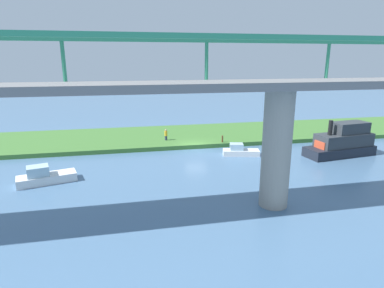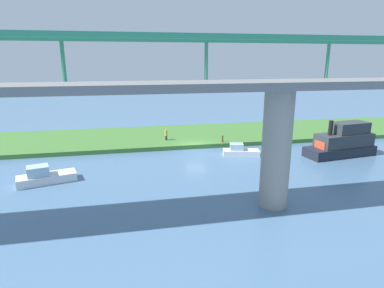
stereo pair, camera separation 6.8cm
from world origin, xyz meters
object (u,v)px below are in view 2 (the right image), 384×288
at_px(bridge_pylon, 276,149).
at_px(pontoon_yellow, 45,177).
at_px(motorboat_white, 240,151).
at_px(motorboat_red, 342,142).
at_px(mooring_post, 222,139).
at_px(person_on_bank, 166,135).

height_order(bridge_pylon, pontoon_yellow, bridge_pylon).
xyz_separation_m(bridge_pylon, motorboat_white, (-1.95, -12.36, -3.75)).
bearing_deg(motorboat_red, pontoon_yellow, 3.95).
height_order(mooring_post, motorboat_white, same).
bearing_deg(pontoon_yellow, mooring_post, -155.39).
bearing_deg(bridge_pylon, pontoon_yellow, -24.84).
bearing_deg(mooring_post, motorboat_white, 101.00).
bearing_deg(motorboat_red, bridge_pylon, 37.99).
bearing_deg(mooring_post, motorboat_red, 151.55).
xyz_separation_m(motorboat_red, motorboat_white, (10.93, -2.29, -1.02)).
xyz_separation_m(person_on_bank, mooring_post, (-6.58, 2.43, -0.29)).
height_order(motorboat_red, motorboat_white, motorboat_red).
xyz_separation_m(bridge_pylon, person_on_bank, (5.41, -18.84, -3.02)).
height_order(motorboat_red, pontoon_yellow, motorboat_red).
bearing_deg(bridge_pylon, person_on_bank, -73.97).
bearing_deg(person_on_bank, pontoon_yellow, 42.54).
relative_size(pontoon_yellow, motorboat_white, 1.20).
distance_m(mooring_post, motorboat_white, 4.16).
bearing_deg(mooring_post, person_on_bank, -20.25).
bearing_deg(pontoon_yellow, person_on_bank, -137.46).
distance_m(pontoon_yellow, motorboat_white, 19.69).
xyz_separation_m(bridge_pylon, motorboat_red, (-12.88, -10.06, -2.73)).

